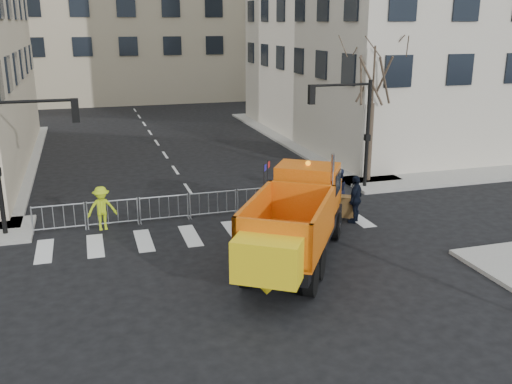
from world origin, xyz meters
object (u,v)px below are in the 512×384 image
object	(u,v)px
plow_truck	(295,219)
cop_c	(356,199)
newspaper_box	(300,180)
worker	(102,208)
cop_a	(338,189)
cop_b	(338,190)

from	to	relation	value
plow_truck	cop_c	size ratio (longest dim) A/B	4.58
cop_c	newspaper_box	size ratio (longest dim) A/B	1.83
plow_truck	worker	size ratio (longest dim) A/B	5.23
newspaper_box	worker	bearing A→B (deg)	-159.93
cop_a	newspaper_box	world-z (taller)	cop_a
cop_a	newspaper_box	xyz separation A→B (m)	(-0.80, 2.65, -0.21)
cop_b	cop_c	size ratio (longest dim) A/B	0.84
cop_c	worker	bearing A→B (deg)	-53.51
cop_b	worker	distance (m)	10.21
plow_truck	cop_c	bearing A→B (deg)	-17.23
cop_a	plow_truck	bearing A→B (deg)	16.23
cop_a	cop_c	world-z (taller)	cop_c
plow_truck	newspaper_box	size ratio (longest dim) A/B	8.37
plow_truck	worker	xyz separation A→B (m)	(-6.21, 4.95, -0.58)
plow_truck	newspaper_box	bearing A→B (deg)	10.64
cop_b	cop_c	distance (m)	1.92
plow_truck	cop_c	distance (m)	5.09
cop_a	cop_b	world-z (taller)	cop_a
cop_a	cop_b	size ratio (longest dim) A/B	1.08
cop_a	worker	bearing A→B (deg)	-34.74
cop_c	newspaper_box	world-z (taller)	cop_c
cop_a	cop_c	bearing A→B (deg)	50.59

